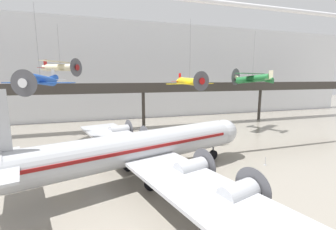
# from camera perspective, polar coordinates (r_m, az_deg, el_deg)

# --- Properties ---
(ground_plane) EXTENTS (260.00, 260.00, 0.00)m
(ground_plane) POSITION_cam_1_polar(r_m,az_deg,el_deg) (24.06, 7.73, -17.09)
(ground_plane) COLOR gray
(hangar_back_wall) EXTENTS (140.00, 3.00, 24.83)m
(hangar_back_wall) POSITION_cam_1_polar(r_m,az_deg,el_deg) (60.79, -8.72, 10.96)
(hangar_back_wall) COLOR silver
(hangar_back_wall) RESTS_ON ground
(mezzanine_walkway) EXTENTS (110.00, 3.20, 9.68)m
(mezzanine_walkway) POSITION_cam_1_polar(r_m,az_deg,el_deg) (47.63, -6.11, 6.18)
(mezzanine_walkway) COLOR #38332D
(mezzanine_walkway) RESTS_ON ground
(airliner_silver_main) EXTENTS (29.35, 34.04, 9.90)m
(airliner_silver_main) POSITION_cam_1_polar(r_m,az_deg,el_deg) (23.61, -8.44, -8.52)
(airliner_silver_main) COLOR #B7BABF
(airliner_silver_main) RESTS_ON ground
(suspended_plane_cream_biplane) EXTENTS (7.40, 8.12, 8.89)m
(suspended_plane_cream_biplane) POSITION_cam_1_polar(r_m,az_deg,el_deg) (44.55, -25.63, 10.86)
(suspended_plane_cream_biplane) COLOR beige
(suspended_plane_yellow_lowwing) EXTENTS (8.37, 6.92, 10.93)m
(suspended_plane_yellow_lowwing) POSITION_cam_1_polar(r_m,az_deg,el_deg) (36.73, 5.51, 8.42)
(suspended_plane_yellow_lowwing) COLOR yellow
(suspended_plane_green_biplane) EXTENTS (9.46, 8.39, 10.56)m
(suspended_plane_green_biplane) POSITION_cam_1_polar(r_m,az_deg,el_deg) (48.51, 20.61, 8.63)
(suspended_plane_green_biplane) COLOR #1E6B33
(suspended_plane_blue_trainer) EXTENTS (8.62, 7.34, 11.12)m
(suspended_plane_blue_trainer) POSITION_cam_1_polar(r_m,az_deg,el_deg) (32.90, -29.66, 7.73)
(suspended_plane_blue_trainer) COLOR #1E4CAD
(stanchion_barrier) EXTENTS (0.36, 0.36, 1.08)m
(stanchion_barrier) POSITION_cam_1_polar(r_m,az_deg,el_deg) (30.88, 23.48, -11.02)
(stanchion_barrier) COLOR #B2B5BA
(stanchion_barrier) RESTS_ON ground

